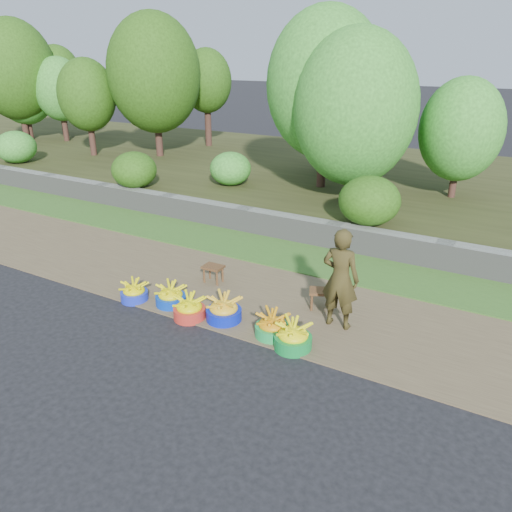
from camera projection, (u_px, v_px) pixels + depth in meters
The scene contains 15 objects.
ground_plane at pixel (229, 336), 7.32m from camera, with size 120.00×120.00×0.00m, color black.
dirt_shoulder at pixel (270, 301), 8.32m from camera, with size 80.00×2.50×0.02m, color brown.
grass_verge at pixel (318, 260), 9.92m from camera, with size 80.00×1.50×0.04m, color #3B6924.
retaining_wall at pixel (334, 236), 10.50m from camera, with size 80.00×0.35×0.55m, color gray.
earth_bank at pixel (397, 187), 14.44m from camera, with size 80.00×10.00×0.50m, color #363919.
vegetation at pixel (234, 92), 14.92m from camera, with size 27.60×7.79×4.63m.
basin_a at pixel (134, 292), 8.32m from camera, with size 0.46×0.46×0.34m.
basin_b at pixel (171, 296), 8.15m from camera, with size 0.50×0.50×0.37m.
basin_c at pixel (189, 309), 7.75m from camera, with size 0.50×0.50×0.38m.
basin_d at pixel (224, 310), 7.67m from camera, with size 0.55×0.55×0.41m.
basin_e at pixel (272, 326), 7.25m from camera, with size 0.51×0.51×0.38m.
basin_f at pixel (293, 337), 6.96m from camera, with size 0.54×0.54×0.40m.
stool_left at pixel (213, 269), 8.90m from camera, with size 0.36×0.28×0.31m.
stool_right at pixel (321, 294), 7.99m from camera, with size 0.45×0.40×0.32m.
vendor_woman at pixel (340, 279), 7.29m from camera, with size 0.56×0.37×1.55m, color black.
Camera 1 is at (3.51, -5.28, 3.87)m, focal length 35.00 mm.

